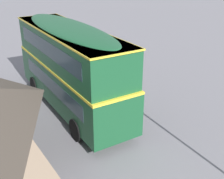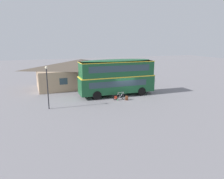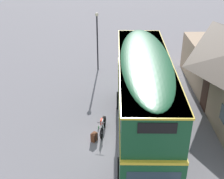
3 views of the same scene
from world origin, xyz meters
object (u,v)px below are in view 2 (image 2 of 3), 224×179
(double_decker_bus, at_px, (117,76))
(street_lamp, at_px, (47,83))
(touring_bicycle, at_px, (119,97))
(water_bottle_green_metal, at_px, (118,100))
(backpack_on_ground, at_px, (127,98))

(double_decker_bus, height_order, street_lamp, double_decker_bus)
(touring_bicycle, height_order, water_bottle_green_metal, touring_bicycle)
(backpack_on_ground, relative_size, water_bottle_green_metal, 2.57)
(water_bottle_green_metal, bearing_deg, street_lamp, -176.78)
(double_decker_bus, relative_size, touring_bicycle, 5.61)
(backpack_on_ground, relative_size, street_lamp, 0.12)
(backpack_on_ground, distance_m, street_lamp, 9.54)
(double_decker_bus, height_order, touring_bicycle, double_decker_bus)
(touring_bicycle, distance_m, water_bottle_green_metal, 0.48)
(backpack_on_ground, bearing_deg, double_decker_bus, 96.77)
(backpack_on_ground, distance_m, water_bottle_green_metal, 1.15)
(backpack_on_ground, bearing_deg, water_bottle_green_metal, 171.04)
(touring_bicycle, bearing_deg, double_decker_bus, 76.13)
(street_lamp, bearing_deg, water_bottle_green_metal, 3.22)
(street_lamp, bearing_deg, touring_bicycle, 4.89)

